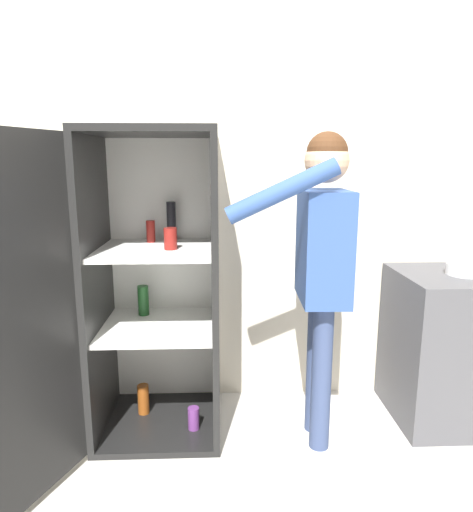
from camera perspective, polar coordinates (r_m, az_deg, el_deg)
name	(u,v)px	position (r m, az deg, el deg)	size (l,w,h in m)	color
ground_plane	(190,496)	(2.39, -5.83, -27.65)	(12.00, 12.00, 0.00)	beige
wall_back	(195,201)	(2.84, -5.18, 6.83)	(7.00, 0.06, 2.55)	beige
refrigerator	(133,291)	(2.49, -12.80, -4.33)	(0.99, 1.29, 1.68)	black
person	(322,251)	(2.38, 10.58, 0.59)	(0.64, 0.55, 1.66)	#384770
counter	(443,347)	(3.00, 24.38, -10.33)	(0.55, 0.61, 0.89)	#4C4C51
bowl	(466,269)	(2.89, 26.72, -1.48)	(0.21, 0.21, 0.06)	white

